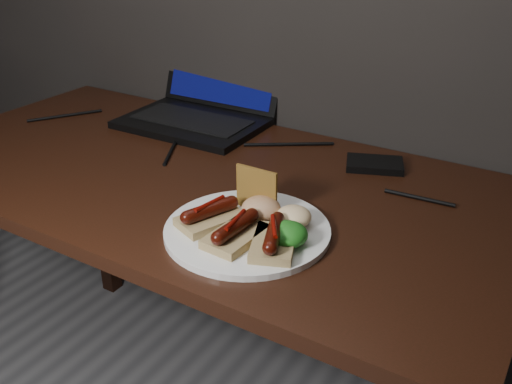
% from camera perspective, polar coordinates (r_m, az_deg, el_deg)
% --- Properties ---
extents(desk, '(1.40, 0.70, 0.75)m').
position_cam_1_polar(desk, '(1.30, -6.01, -1.56)').
color(desk, black).
rests_on(desk, ground).
extents(laptop, '(0.37, 0.34, 0.25)m').
position_cam_1_polar(laptop, '(1.56, -5.19, 9.10)').
color(laptop, black).
rests_on(laptop, desk).
extents(hard_drive, '(0.14, 0.12, 0.02)m').
position_cam_1_polar(hard_drive, '(1.30, 11.77, 2.73)').
color(hard_drive, black).
rests_on(hard_drive, desk).
extents(desk_cables, '(1.11, 0.32, 0.01)m').
position_cam_1_polar(desk_cables, '(1.39, -4.39, 4.71)').
color(desk_cables, black).
rests_on(desk_cables, desk).
extents(plate, '(0.35, 0.35, 0.01)m').
position_cam_1_polar(plate, '(1.02, -0.88, -3.85)').
color(plate, white).
rests_on(plate, desk).
extents(bread_sausage_left, '(0.11, 0.13, 0.04)m').
position_cam_1_polar(bread_sausage_left, '(1.03, -4.61, -2.34)').
color(bread_sausage_left, tan).
rests_on(bread_sausage_left, plate).
extents(bread_sausage_center, '(0.08, 0.12, 0.04)m').
position_cam_1_polar(bread_sausage_center, '(0.97, -2.05, -4.02)').
color(bread_sausage_center, tan).
rests_on(bread_sausage_center, plate).
extents(bread_sausage_right, '(0.11, 0.13, 0.04)m').
position_cam_1_polar(bread_sausage_right, '(0.95, 1.79, -4.68)').
color(bread_sausage_right, tan).
rests_on(bread_sausage_right, plate).
extents(crispbread, '(0.08, 0.01, 0.08)m').
position_cam_1_polar(crispbread, '(1.06, 0.06, 0.26)').
color(crispbread, '#A7732D').
rests_on(crispbread, plate).
extents(salad_greens, '(0.07, 0.07, 0.04)m').
position_cam_1_polar(salad_greens, '(0.96, 3.16, -4.23)').
color(salad_greens, '#1A5611').
rests_on(salad_greens, plate).
extents(salsa_mound, '(0.07, 0.07, 0.04)m').
position_cam_1_polar(salsa_mound, '(1.04, 0.51, -1.63)').
color(salsa_mound, '#982B0F').
rests_on(salsa_mound, plate).
extents(coleslaw_mound, '(0.06, 0.06, 0.04)m').
position_cam_1_polar(coleslaw_mound, '(1.02, 3.79, -2.46)').
color(coleslaw_mound, '#ECE7CC').
rests_on(coleslaw_mound, plate).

